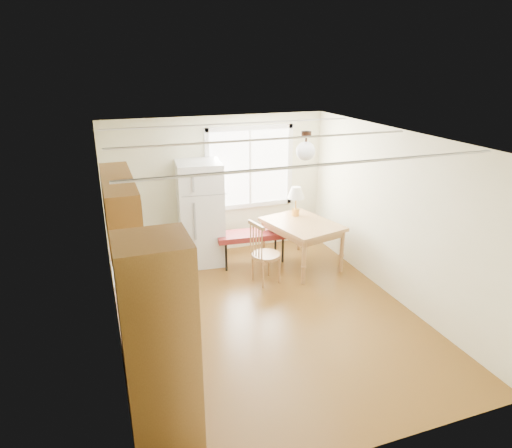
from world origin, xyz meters
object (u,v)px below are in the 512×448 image
dining_table (302,228)px  chair (261,249)px  refrigerator (200,213)px  bench (252,236)px

dining_table → chair: size_ratio=1.42×
refrigerator → dining_table: bearing=-19.9°
chair → dining_table: bearing=11.5°
bench → chair: size_ratio=1.23×
refrigerator → dining_table: (1.58, -0.76, -0.21)m
dining_table → refrigerator: bearing=140.3°
bench → chair: bearing=-93.7°
bench → dining_table: size_ratio=0.87×
bench → dining_table: dining_table is taller
refrigerator → chair: refrigerator is taller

